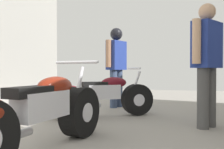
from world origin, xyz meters
TOP-DOWN VIEW (x-y plane):
  - ground_plane at (0.00, 3.21)m, footprint 15.43×15.43m
  - motorcycle_maroon_cruiser at (-0.53, 2.31)m, footprint 0.71×2.01m
  - motorcycle_black_naked at (-0.50, 4.32)m, footprint 1.66×1.18m
  - mechanic_in_blue at (1.19, 3.92)m, footprint 0.49×0.66m
  - mechanic_with_helmet at (-0.52, 5.56)m, footprint 0.41×0.68m

SIDE VIEW (x-z plane):
  - ground_plane at x=0.00m, z-range 0.00..0.00m
  - motorcycle_black_naked at x=-0.50m, z-range -0.07..0.80m
  - motorcycle_maroon_cruiser at x=-0.53m, z-range -0.08..0.86m
  - mechanic_in_blue at x=1.19m, z-range 0.12..1.89m
  - mechanic_with_helmet at x=-0.52m, z-range 0.18..1.95m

